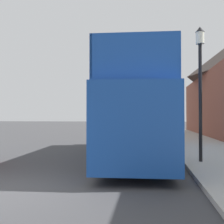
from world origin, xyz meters
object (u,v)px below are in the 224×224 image
(lamp_post_nearest, at_px, (200,69))
(tour_bus, at_px, (135,117))
(lamp_post_third, at_px, (166,101))
(parked_car_ahead_of_bus, at_px, (150,131))
(lamp_post_second, at_px, (172,94))

(lamp_post_nearest, bearing_deg, tour_bus, 144.65)
(tour_bus, bearing_deg, lamp_post_third, 78.70)
(parked_car_ahead_of_bus, height_order, lamp_post_third, lamp_post_third)
(tour_bus, bearing_deg, lamp_post_nearest, -38.09)
(tour_bus, distance_m, lamp_post_third, 17.41)
(tour_bus, xyz_separation_m, lamp_post_third, (2.58, 17.12, 1.79))
(tour_bus, relative_size, lamp_post_nearest, 2.12)
(tour_bus, height_order, lamp_post_nearest, lamp_post_nearest)
(tour_bus, distance_m, parked_car_ahead_of_bus, 8.56)
(lamp_post_second, distance_m, lamp_post_third, 9.49)
(lamp_post_second, bearing_deg, tour_bus, -107.34)
(tour_bus, relative_size, lamp_post_third, 2.16)
(lamp_post_second, bearing_deg, lamp_post_nearest, -88.53)
(lamp_post_second, height_order, lamp_post_third, lamp_post_third)
(lamp_post_second, bearing_deg, lamp_post_third, 88.82)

